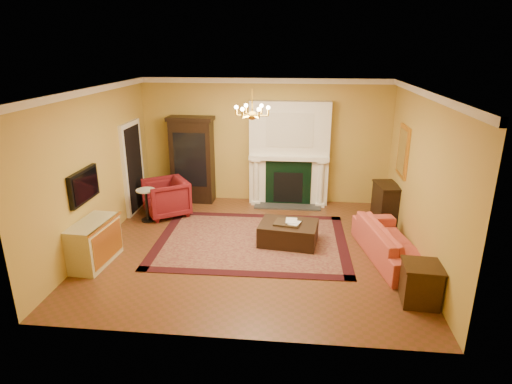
# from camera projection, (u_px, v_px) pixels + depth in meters

# --- Properties ---
(floor) EXTENTS (6.00, 5.50, 0.02)m
(floor) POSITION_uv_depth(u_px,v_px,m) (253.00, 248.00, 8.30)
(floor) COLOR brown
(floor) RESTS_ON ground
(ceiling) EXTENTS (6.00, 5.50, 0.02)m
(ceiling) POSITION_uv_depth(u_px,v_px,m) (252.00, 89.00, 7.32)
(ceiling) COLOR white
(ceiling) RESTS_ON wall_back
(wall_back) EXTENTS (6.00, 0.02, 3.00)m
(wall_back) POSITION_uv_depth(u_px,v_px,m) (265.00, 141.00, 10.41)
(wall_back) COLOR gold
(wall_back) RESTS_ON floor
(wall_front) EXTENTS (6.00, 0.02, 3.00)m
(wall_front) POSITION_uv_depth(u_px,v_px,m) (227.00, 236.00, 5.21)
(wall_front) COLOR gold
(wall_front) RESTS_ON floor
(wall_left) EXTENTS (0.02, 5.50, 3.00)m
(wall_left) POSITION_uv_depth(u_px,v_px,m) (95.00, 168.00, 8.10)
(wall_left) COLOR gold
(wall_left) RESTS_ON floor
(wall_right) EXTENTS (0.02, 5.50, 3.00)m
(wall_right) POSITION_uv_depth(u_px,v_px,m) (422.00, 178.00, 7.52)
(wall_right) COLOR gold
(wall_right) RESTS_ON floor
(fireplace) EXTENTS (1.90, 0.70, 2.50)m
(fireplace) POSITION_uv_depth(u_px,v_px,m) (289.00, 156.00, 10.27)
(fireplace) COLOR white
(fireplace) RESTS_ON wall_back
(crown_molding) EXTENTS (6.00, 5.50, 0.12)m
(crown_molding) POSITION_uv_depth(u_px,v_px,m) (258.00, 88.00, 8.25)
(crown_molding) COLOR white
(crown_molding) RESTS_ON ceiling
(doorway) EXTENTS (0.08, 1.05, 2.10)m
(doorway) POSITION_uv_depth(u_px,v_px,m) (133.00, 168.00, 9.85)
(doorway) COLOR white
(doorway) RESTS_ON wall_left
(tv_panel) EXTENTS (0.09, 0.95, 0.58)m
(tv_panel) POSITION_uv_depth(u_px,v_px,m) (84.00, 186.00, 7.58)
(tv_panel) COLOR black
(tv_panel) RESTS_ON wall_left
(gilt_mirror) EXTENTS (0.06, 0.76, 1.05)m
(gilt_mirror) POSITION_uv_depth(u_px,v_px,m) (403.00, 151.00, 8.79)
(gilt_mirror) COLOR gold
(gilt_mirror) RESTS_ON wall_right
(chandelier) EXTENTS (0.63, 0.55, 0.53)m
(chandelier) POSITION_uv_depth(u_px,v_px,m) (252.00, 112.00, 7.45)
(chandelier) COLOR gold
(chandelier) RESTS_ON ceiling
(oriental_rug) EXTENTS (3.82, 2.89, 0.02)m
(oriental_rug) POSITION_uv_depth(u_px,v_px,m) (252.00, 241.00, 8.56)
(oriental_rug) COLOR #460F1A
(oriental_rug) RESTS_ON floor
(china_cabinet) EXTENTS (1.02, 0.48, 2.02)m
(china_cabinet) POSITION_uv_depth(u_px,v_px,m) (192.00, 162.00, 10.48)
(china_cabinet) COLOR black
(china_cabinet) RESTS_ON floor
(wingback_armchair) EXTENTS (1.21, 1.22, 0.93)m
(wingback_armchair) POSITION_uv_depth(u_px,v_px,m) (166.00, 196.00, 9.73)
(wingback_armchair) COLOR maroon
(wingback_armchair) RESTS_ON floor
(pedestal_table) EXTENTS (0.41, 0.41, 0.74)m
(pedestal_table) POSITION_uv_depth(u_px,v_px,m) (147.00, 203.00, 9.41)
(pedestal_table) COLOR black
(pedestal_table) RESTS_ON floor
(commode) EXTENTS (0.58, 1.10, 0.80)m
(commode) POSITION_uv_depth(u_px,v_px,m) (94.00, 243.00, 7.57)
(commode) COLOR beige
(commode) RESTS_ON floor
(coral_sofa) EXTENTS (1.03, 2.22, 0.84)m
(coral_sofa) POSITION_uv_depth(u_px,v_px,m) (393.00, 237.00, 7.75)
(coral_sofa) COLOR #C8563F
(coral_sofa) RESTS_ON floor
(end_table) EXTENTS (0.56, 0.56, 0.61)m
(end_table) POSITION_uv_depth(u_px,v_px,m) (420.00, 285.00, 6.42)
(end_table) COLOR #311C0D
(end_table) RESTS_ON floor
(console_table) EXTENTS (0.52, 0.79, 0.82)m
(console_table) POSITION_uv_depth(u_px,v_px,m) (386.00, 203.00, 9.43)
(console_table) COLOR black
(console_table) RESTS_ON floor
(leather_ottoman) EXTENTS (1.20, 0.94, 0.41)m
(leather_ottoman) POSITION_uv_depth(u_px,v_px,m) (288.00, 233.00, 8.40)
(leather_ottoman) COLOR black
(leather_ottoman) RESTS_ON oriental_rug
(ottoman_tray) EXTENTS (0.56, 0.47, 0.03)m
(ottoman_tray) POSITION_uv_depth(u_px,v_px,m) (288.00, 223.00, 8.30)
(ottoman_tray) COLOR black
(ottoman_tray) RESTS_ON leather_ottoman
(book_a) EXTENTS (0.22, 0.03, 0.29)m
(book_a) POSITION_uv_depth(u_px,v_px,m) (286.00, 214.00, 8.29)
(book_a) COLOR gray
(book_a) RESTS_ON ottoman_tray
(book_b) EXTENTS (0.18, 0.09, 0.26)m
(book_b) POSITION_uv_depth(u_px,v_px,m) (290.00, 217.00, 8.23)
(book_b) COLOR gray
(book_b) RESTS_ON ottoman_tray
(topiary_left) EXTENTS (0.17, 0.17, 0.47)m
(topiary_left) POSITION_uv_depth(u_px,v_px,m) (268.00, 144.00, 10.19)
(topiary_left) COLOR tan
(topiary_left) RESTS_ON fireplace
(topiary_right) EXTENTS (0.16, 0.16, 0.42)m
(topiary_right) POSITION_uv_depth(u_px,v_px,m) (313.00, 146.00, 10.09)
(topiary_right) COLOR tan
(topiary_right) RESTS_ON fireplace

